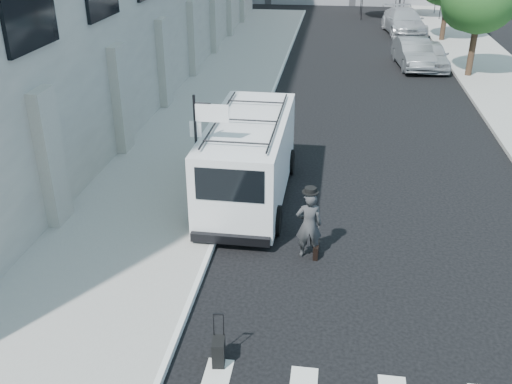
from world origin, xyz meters
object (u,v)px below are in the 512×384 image
(cargo_van, at_px, (250,157))
(parked_car_a, at_px, (431,55))
(suitcase, at_px, (219,351))
(briefcase, at_px, (316,250))
(parked_car_c, at_px, (404,22))
(businessman, at_px, (309,225))
(parked_car_b, at_px, (414,53))

(cargo_van, height_order, parked_car_a, cargo_van)
(suitcase, bearing_deg, briefcase, 60.80)
(suitcase, relative_size, parked_car_c, 0.18)
(businessman, xyz_separation_m, suitcase, (-1.45, -4.00, -0.60))
(cargo_van, bearing_deg, businessman, -57.91)
(briefcase, relative_size, parked_car_a, 0.10)
(briefcase, xyz_separation_m, parked_car_c, (4.70, 29.39, 0.68))
(suitcase, distance_m, parked_car_b, 24.64)
(parked_car_b, bearing_deg, parked_car_a, -14.44)
(parked_car_a, relative_size, parked_car_b, 0.91)
(businessman, height_order, cargo_van, cargo_van)
(suitcase, height_order, parked_car_b, parked_car_b)
(briefcase, bearing_deg, parked_car_b, 80.39)
(businessman, distance_m, cargo_van, 3.68)
(cargo_van, height_order, parked_car_b, cargo_van)
(cargo_van, relative_size, parked_car_a, 1.55)
(parked_car_a, bearing_deg, suitcase, -107.59)
(parked_car_a, xyz_separation_m, parked_car_b, (-0.89, 0.14, 0.04))
(briefcase, bearing_deg, businessman, -177.21)
(businessman, distance_m, parked_car_b, 20.41)
(parked_car_c, bearing_deg, cargo_van, -111.26)
(suitcase, bearing_deg, cargo_van, 87.11)
(briefcase, xyz_separation_m, cargo_van, (-2.13, 3.11, 1.09))
(suitcase, xyz_separation_m, parked_car_a, (6.92, 23.75, 0.44))
(businessman, xyz_separation_m, parked_car_b, (4.58, 19.89, -0.12))
(briefcase, xyz_separation_m, parked_car_a, (5.26, 19.75, 0.55))
(briefcase, height_order, parked_car_b, parked_car_b)
(businessman, relative_size, parked_car_a, 0.42)
(suitcase, relative_size, cargo_van, 0.16)
(briefcase, bearing_deg, parked_car_a, 77.88)
(cargo_van, relative_size, parked_car_c, 1.12)
(briefcase, height_order, cargo_van, cargo_van)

